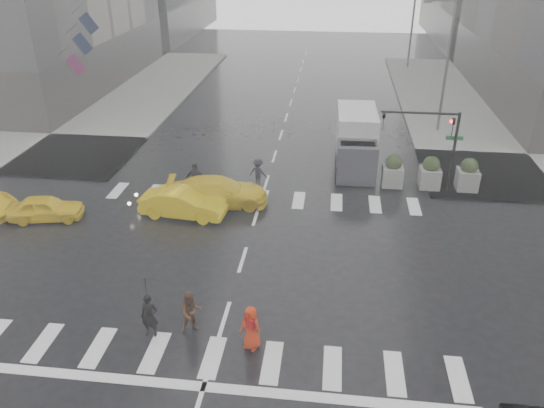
# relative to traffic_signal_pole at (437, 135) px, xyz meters

# --- Properties ---
(ground) EXTENTS (120.00, 120.00, 0.00)m
(ground) POSITION_rel_traffic_signal_pole_xyz_m (-9.01, -8.01, -3.22)
(ground) COLOR black
(ground) RESTS_ON ground
(sidewalk_nw) EXTENTS (35.00, 35.00, 0.15)m
(sidewalk_nw) POSITION_rel_traffic_signal_pole_xyz_m (-28.51, 9.49, -3.14)
(sidewalk_nw) COLOR slate
(sidewalk_nw) RESTS_ON ground
(road_markings) EXTENTS (18.00, 48.00, 0.01)m
(road_markings) POSITION_rel_traffic_signal_pole_xyz_m (-9.01, -8.01, -3.21)
(road_markings) COLOR silver
(road_markings) RESTS_ON ground
(traffic_signal_pole) EXTENTS (4.45, 0.42, 4.50)m
(traffic_signal_pole) POSITION_rel_traffic_signal_pole_xyz_m (0.00, 0.00, 0.00)
(traffic_signal_pole) COLOR black
(traffic_signal_pole) RESTS_ON ground
(street_lamp_near) EXTENTS (2.15, 0.22, 9.00)m
(street_lamp_near) POSITION_rel_traffic_signal_pole_xyz_m (1.86, 9.99, 1.73)
(street_lamp_near) COLOR #59595B
(street_lamp_near) RESTS_ON ground
(street_lamp_far) EXTENTS (2.15, 0.22, 9.00)m
(street_lamp_far) POSITION_rel_traffic_signal_pole_xyz_m (1.86, 29.99, 1.73)
(street_lamp_far) COLOR #59595B
(street_lamp_far) RESTS_ON ground
(planter_west) EXTENTS (1.10, 1.10, 1.80)m
(planter_west) POSITION_rel_traffic_signal_pole_xyz_m (-2.01, 0.19, -2.23)
(planter_west) COLOR slate
(planter_west) RESTS_ON ground
(planter_mid) EXTENTS (1.10, 1.10, 1.80)m
(planter_mid) POSITION_rel_traffic_signal_pole_xyz_m (-0.01, 0.19, -2.23)
(planter_mid) COLOR slate
(planter_mid) RESTS_ON ground
(planter_east) EXTENTS (1.10, 1.10, 1.80)m
(planter_east) POSITION_rel_traffic_signal_pole_xyz_m (1.99, 0.19, -2.23)
(planter_east) COLOR slate
(planter_east) RESTS_ON ground
(flag_cluster) EXTENTS (2.87, 3.06, 4.69)m
(flag_cluster) POSITION_rel_traffic_signal_pole_xyz_m (-24.09, 10.49, 2.42)
(flag_cluster) COLOR #59595B
(flag_cluster) RESTS_ON ground
(pedestrian_black) EXTENTS (0.97, 0.99, 2.43)m
(pedestrian_black) POSITION_rel_traffic_signal_pole_xyz_m (-11.38, -13.16, -1.61)
(pedestrian_black) COLOR black
(pedestrian_black) RESTS_ON ground
(pedestrian_brown) EXTENTS (0.99, 0.91, 1.65)m
(pedestrian_brown) POSITION_rel_traffic_signal_pole_xyz_m (-10.00, -12.78, -2.39)
(pedestrian_brown) COLOR #452718
(pedestrian_brown) RESTS_ON ground
(pedestrian_orange) EXTENTS (0.95, 0.80, 1.66)m
(pedestrian_orange) POSITION_rel_traffic_signal_pole_xyz_m (-7.79, -13.35, -2.38)
(pedestrian_orange) COLOR red
(pedestrian_orange) RESTS_ON ground
(pedestrian_far_a) EXTENTS (1.12, 0.71, 1.88)m
(pedestrian_far_a) POSITION_rel_traffic_signal_pole_xyz_m (-12.53, -2.06, -2.28)
(pedestrian_far_a) COLOR black
(pedestrian_far_a) RESTS_ON ground
(pedestrian_far_b) EXTENTS (1.16, 0.86, 1.60)m
(pedestrian_far_b) POSITION_rel_traffic_signal_pole_xyz_m (-9.40, -0.41, -2.42)
(pedestrian_far_b) COLOR black
(pedestrian_far_b) RESTS_ON ground
(taxi_front) EXTENTS (3.81, 2.15, 1.22)m
(taxi_front) POSITION_rel_traffic_signal_pole_xyz_m (-19.22, -5.55, -2.61)
(taxi_front) COLOR yellow
(taxi_front) RESTS_ON ground
(taxi_mid) EXTENTS (4.39, 1.87, 1.41)m
(taxi_mid) POSITION_rel_traffic_signal_pole_xyz_m (-12.60, -4.40, -2.51)
(taxi_mid) COLOR yellow
(taxi_mid) RESTS_ON ground
(taxi_rear) EXTENTS (4.79, 2.76, 1.49)m
(taxi_rear) POSITION_rel_traffic_signal_pole_xyz_m (-11.13, -2.99, -2.47)
(taxi_rear) COLOR yellow
(taxi_rear) RESTS_ON ground
(box_truck) EXTENTS (2.29, 6.12, 3.25)m
(box_truck) POSITION_rel_traffic_signal_pole_xyz_m (-3.99, 2.98, -1.48)
(box_truck) COLOR silver
(box_truck) RESTS_ON ground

